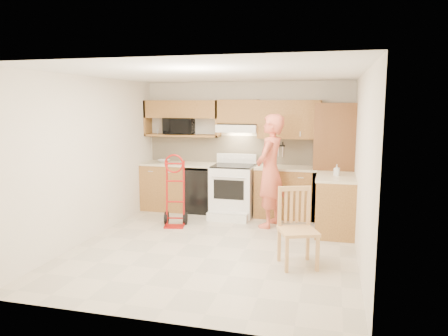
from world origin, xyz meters
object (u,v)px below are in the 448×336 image
at_px(microwave, 179,126).
at_px(range, 232,186).
at_px(person, 270,171).
at_px(dining_chair, 298,228).
at_px(hand_truck, 175,194).

relative_size(microwave, range, 0.51).
bearing_deg(person, range, -109.43).
xyz_separation_m(microwave, range, (1.16, -0.36, -1.08)).
bearing_deg(dining_chair, hand_truck, 127.70).
xyz_separation_m(range, dining_chair, (1.39, -2.19, -0.06)).
relative_size(range, hand_truck, 1.01).
height_order(person, hand_truck, person).
height_order(range, dining_chair, range).
bearing_deg(hand_truck, person, 2.92).
distance_m(microwave, person, 2.21).
relative_size(range, dining_chair, 1.12).
xyz_separation_m(hand_truck, dining_chair, (2.20, -1.33, -0.05)).
bearing_deg(dining_chair, person, 88.70).
bearing_deg(dining_chair, range, 101.27).
distance_m(microwave, hand_truck, 1.67).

